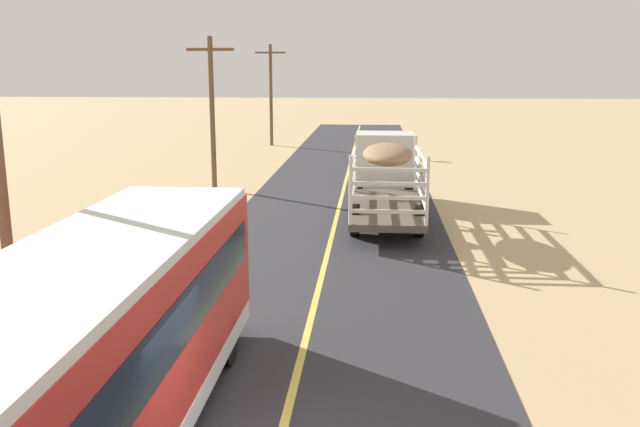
# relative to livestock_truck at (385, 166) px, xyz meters

# --- Properties ---
(livestock_truck) EXTENTS (2.53, 9.70, 3.02)m
(livestock_truck) POSITION_rel_livestock_truck_xyz_m (0.00, 0.00, 0.00)
(livestock_truck) COLOR silver
(livestock_truck) RESTS_ON road_surface
(bus) EXTENTS (2.54, 10.00, 3.21)m
(bus) POSITION_rel_livestock_truck_xyz_m (-4.41, -18.26, -0.04)
(bus) COLOR red
(bus) RESTS_ON road_surface
(power_pole_mid) EXTENTS (2.20, 0.24, 7.10)m
(power_pole_mid) POSITION_rel_livestock_truck_xyz_m (-8.06, 4.19, 2.04)
(power_pole_mid) COLOR brown
(power_pole_mid) RESTS_ON ground
(power_pole_far) EXTENTS (2.20, 0.24, 7.33)m
(power_pole_far) POSITION_rel_livestock_truck_xyz_m (-8.06, 22.52, 2.16)
(power_pole_far) COLOR brown
(power_pole_far) RESTS_ON ground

